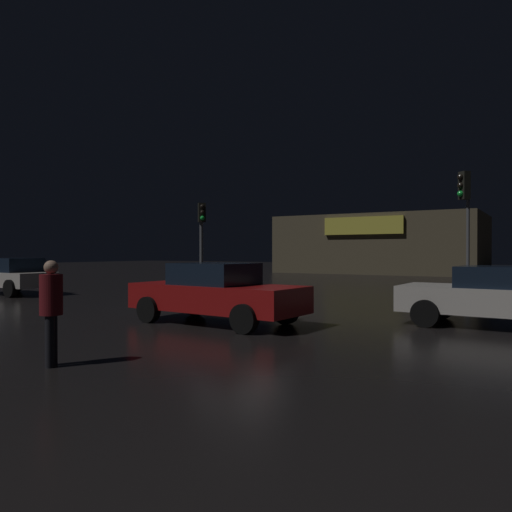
% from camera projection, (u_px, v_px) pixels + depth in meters
% --- Properties ---
extents(ground_plane, '(120.00, 120.00, 0.00)m').
position_uv_depth(ground_plane, '(243.00, 311.00, 14.55)').
color(ground_plane, black).
extents(store_building, '(15.82, 10.01, 4.69)m').
position_uv_depth(store_building, '(382.00, 245.00, 41.25)').
color(store_building, brown).
rests_on(store_building, ground).
extents(traffic_signal_main, '(0.42, 0.42, 4.49)m').
position_uv_depth(traffic_signal_main, '(465.00, 204.00, 16.75)').
color(traffic_signal_main, '#595B60').
rests_on(traffic_signal_main, ground).
extents(traffic_signal_opposite, '(0.42, 0.42, 3.93)m').
position_uv_depth(traffic_signal_opposite, '(202.00, 230.00, 21.94)').
color(traffic_signal_opposite, '#595B60').
rests_on(traffic_signal_opposite, ground).
extents(car_near, '(4.41, 2.13, 1.42)m').
position_uv_depth(car_near, '(499.00, 296.00, 11.29)').
color(car_near, silver).
rests_on(car_near, ground).
extents(car_far, '(4.56, 2.17, 1.47)m').
position_uv_depth(car_far, '(216.00, 293.00, 11.97)').
color(car_far, '#A51414').
rests_on(car_far, ground).
extents(car_crossing, '(3.94, 2.09, 1.49)m').
position_uv_depth(car_crossing, '(14.00, 276.00, 20.07)').
color(car_crossing, silver).
rests_on(car_crossing, ground).
extents(pedestrian, '(0.48, 0.48, 1.62)m').
position_uv_depth(pedestrian, '(51.00, 305.00, 7.47)').
color(pedestrian, black).
rests_on(pedestrian, ground).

